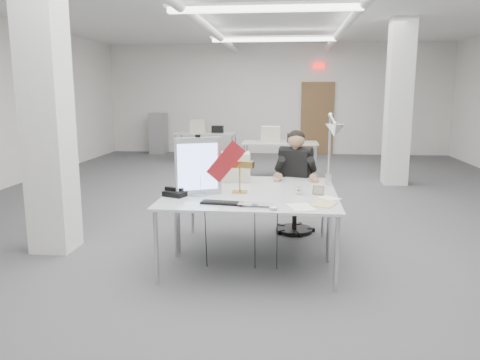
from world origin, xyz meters
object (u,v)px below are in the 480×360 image
Objects in this scene: beige_monitor at (235,167)px; laptop at (255,206)px; seated_person at (296,165)px; monitor at (198,166)px; desk_phone at (176,193)px; bankers_lamp at (240,176)px; architect_lamp at (331,152)px; desk_main at (248,202)px; office_chair at (295,193)px.

laptop is at bearing -82.65° from beige_monitor.
monitor is at bearing -109.29° from seated_person.
desk_phone is (-0.22, -0.07, -0.27)m from monitor.
architect_lamp is at bearing 26.21° from bankers_lamp.
seated_person is 1.75m from laptop.
architect_lamp is at bearing 37.26° from desk_main.
architect_lamp reaches higher than laptop.
desk_main is 1.56m from office_chair.
desk_main is 1.74× the size of office_chair.
monitor is 0.36m from desk_phone.
monitor is 1.67× the size of beige_monitor.
seated_person is 1.80m from desk_phone.
office_chair is 2.87× the size of beige_monitor.
monitor reaches higher than desk_main.
office_chair is 2.92× the size of bankers_lamp.
beige_monitor is at bearing 110.45° from bankers_lamp.
monitor is at bearing 146.01° from laptop.
desk_main is 0.42m from bankers_lamp.
beige_monitor is (-0.34, 1.31, 0.16)m from laptop.
office_chair is at bearing 23.85° from beige_monitor.
desk_phone is at bearing 170.52° from desk_main.
office_chair is (0.48, 1.47, -0.23)m from desk_main.
desk_main is 0.65m from monitor.
monitor is at bearing 159.59° from desk_main.
office_chair is 4.68× the size of desk_phone.
seated_person is 2.69× the size of beige_monitor.
desk_main is at bearing -83.27° from beige_monitor.
architect_lamp reaches higher than bankers_lamp.
architect_lamp is (1.39, 0.45, 0.11)m from monitor.
seated_person is at bearing 71.31° from desk_main.
architect_lamp is (0.77, 0.93, 0.40)m from laptop.
bankers_lamp is at bearing -97.82° from office_chair.
monitor is at bearing -116.09° from beige_monitor.
beige_monitor is at bearing 141.32° from architect_lamp.
architect_lamp reaches higher than beige_monitor.
architect_lamp reaches higher than seated_person.
office_chair is at bearing 71.90° from desk_main.
bankers_lamp is 0.99× the size of beige_monitor.
laptop is at bearing -82.57° from seated_person.
seated_person is at bearing 20.91° from beige_monitor.
architect_lamp is (1.11, -0.38, 0.24)m from beige_monitor.
architect_lamp reaches higher than office_chair.
laptop reaches higher than desk_main.
bankers_lamp reaches higher than beige_monitor.
office_chair is at bearing 71.01° from bankers_lamp.
office_chair is 1.07× the size of seated_person.
bankers_lamp is (-0.60, -1.12, 0.42)m from office_chair.
architect_lamp reaches higher than desk_phone.
office_chair is 0.39m from seated_person.
bankers_lamp is (-0.12, 0.35, 0.19)m from desk_main.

